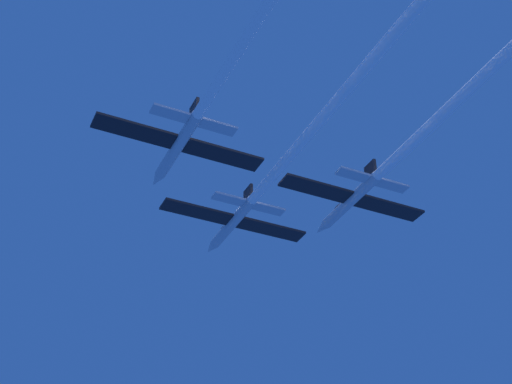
# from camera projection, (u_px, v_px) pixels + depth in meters

# --- Properties ---
(jet_lead) EXTENTS (20.64, 55.16, 3.42)m
(jet_lead) POSITION_uv_depth(u_px,v_px,m) (279.00, 169.00, 91.25)
(jet_lead) COLOR #B2BAC6
(jet_left_wing) EXTENTS (20.64, 67.76, 3.42)m
(jet_left_wing) POSITION_uv_depth(u_px,v_px,m) (247.00, 36.00, 72.84)
(jet_left_wing) COLOR #B2BAC6
(jet_right_wing) EXTENTS (20.64, 61.76, 3.42)m
(jet_right_wing) POSITION_uv_depth(u_px,v_px,m) (428.00, 128.00, 84.74)
(jet_right_wing) COLOR #B2BAC6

